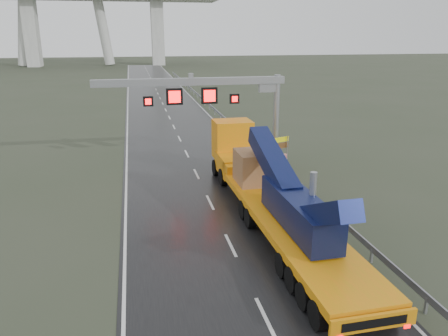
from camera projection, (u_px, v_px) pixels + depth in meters
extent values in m
plane|color=#323A28|center=(251.00, 289.00, 18.39)|extent=(400.00, 400.00, 0.00)
cube|color=black|center=(169.00, 118.00, 55.81)|extent=(11.00, 200.00, 0.02)
cube|color=#B5B6B1|center=(275.00, 160.00, 36.53)|extent=(1.20, 1.20, 0.30)
cylinder|color=gray|center=(276.00, 120.00, 35.51)|extent=(0.48, 0.48, 7.20)
cube|color=gray|center=(191.00, 82.00, 33.23)|extent=(14.80, 0.55, 0.55)
cube|color=gray|center=(268.00, 86.00, 34.56)|extent=(1.40, 0.35, 0.90)
cube|color=gray|center=(191.00, 76.00, 33.10)|extent=(0.35, 0.35, 0.35)
cube|color=black|center=(174.00, 97.00, 33.25)|extent=(1.25, 0.25, 1.25)
cube|color=#FF0C0C|center=(175.00, 97.00, 33.12)|extent=(0.90, 0.02, 0.90)
cube|color=black|center=(209.00, 96.00, 33.78)|extent=(1.25, 0.25, 1.25)
cube|color=#FF0C0C|center=(210.00, 96.00, 33.65)|extent=(0.90, 0.02, 0.90)
cube|color=black|center=(148.00, 101.00, 32.95)|extent=(0.75, 0.25, 0.75)
cube|color=#FF0C0C|center=(148.00, 102.00, 32.82)|extent=(0.54, 0.02, 0.54)
cube|color=black|center=(234.00, 99.00, 34.26)|extent=(0.75, 0.25, 0.75)
cube|color=#FF0C0C|center=(235.00, 99.00, 34.13)|extent=(0.54, 0.02, 0.54)
cube|color=#B5B6B1|center=(32.00, 33.00, 139.47)|extent=(4.00, 6.00, 21.00)
cube|color=#B5B6B1|center=(158.00, 33.00, 147.25)|extent=(4.00, 6.00, 21.00)
cube|color=orange|center=(289.00, 222.00, 22.10)|extent=(3.41, 15.61, 0.39)
cube|color=orange|center=(374.00, 322.00, 14.77)|extent=(3.22, 0.20, 0.61)
cube|color=black|center=(375.00, 324.00, 14.70)|extent=(2.44, 0.07, 0.33)
cube|color=#FF0505|center=(407.00, 327.00, 15.07)|extent=(0.25, 0.05, 0.13)
cube|color=orange|center=(246.00, 167.00, 29.63)|extent=(2.91, 1.39, 0.56)
cube|color=orange|center=(239.00, 164.00, 31.37)|extent=(2.95, 3.39, 1.33)
cube|color=orange|center=(232.00, 140.00, 32.84)|extent=(2.82, 2.28, 2.89)
cube|color=black|center=(229.00, 132.00, 33.80)|extent=(2.56, 0.10, 1.33)
cube|color=#0F1A46|center=(299.00, 211.00, 20.76)|extent=(1.68, 6.69, 1.56)
cube|color=#0F1A46|center=(273.00, 162.00, 23.99)|extent=(1.23, 6.14, 2.84)
cube|color=#0F1A46|center=(326.00, 214.00, 17.88)|extent=(1.08, 4.42, 2.68)
cylinder|color=gray|center=(313.00, 190.00, 20.60)|extent=(0.34, 0.34, 1.78)
cube|color=#A8764C|center=(256.00, 167.00, 27.13)|extent=(2.49, 2.49, 2.00)
cylinder|color=black|center=(333.00, 285.00, 17.63)|extent=(3.24, 1.17, 1.11)
cylinder|color=black|center=(271.00, 212.00, 24.87)|extent=(3.24, 1.17, 1.11)
cylinder|color=black|center=(233.00, 166.00, 33.24)|extent=(3.02, 1.28, 1.22)
cylinder|color=gray|center=(275.00, 151.00, 35.20)|extent=(0.08, 0.08, 2.41)
cylinder|color=gray|center=(287.00, 151.00, 35.40)|extent=(0.08, 0.08, 2.41)
cube|color=#FFF90D|center=(282.00, 140.00, 35.02)|extent=(1.34, 0.56, 0.40)
cube|color=brown|center=(282.00, 146.00, 35.17)|extent=(1.34, 0.56, 0.45)
cube|color=red|center=(282.00, 161.00, 34.88)|extent=(0.72, 0.48, 1.12)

